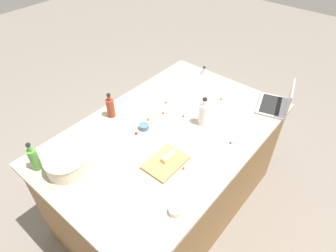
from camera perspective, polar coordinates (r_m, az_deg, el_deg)
name	(u,v)px	position (r m, az deg, el deg)	size (l,w,h in m)	color
ground_plane	(168,201)	(2.85, 0.00, -14.54)	(12.00, 12.00, 0.00)	slate
island_counter	(168,170)	(2.49, 0.00, -8.67)	(1.87, 1.21, 0.90)	olive
laptop	(278,103)	(2.53, 20.80, 4.24)	(0.36, 0.31, 0.22)	#B7B7BC
mixing_bowl_large	(66,164)	(1.97, -19.50, -7.00)	(0.27, 0.27, 0.12)	beige
bottle_vinegar	(203,114)	(2.20, 7.00, 2.41)	(0.07, 0.07, 0.24)	white
bottle_soy	(110,107)	(2.30, -11.27, 3.61)	(0.06, 0.06, 0.21)	maroon
bottle_olive	(34,159)	(2.04, -24.88, -5.88)	(0.06, 0.06, 0.22)	#4C8C38
cutting_board	(165,163)	(1.94, -0.50, -7.21)	(0.28, 0.20, 0.02)	#AD7F4C
butter_stick_left	(169,157)	(1.94, 0.18, -6.07)	(0.11, 0.04, 0.04)	#F4E58C
ramekin_small	(144,127)	(2.19, -4.77, -0.13)	(0.08, 0.08, 0.04)	slate
ramekin_medium	(175,211)	(1.70, 1.40, -16.44)	(0.07, 0.07, 0.04)	beige
kitchen_timer	(204,71)	(2.84, 7.13, 10.77)	(0.07, 0.07, 0.08)	#B2B2B7
candy_0	(183,116)	(2.30, 3.05, 2.00)	(0.02, 0.02, 0.02)	red
candy_1	(221,99)	(2.52, 10.47, 5.30)	(0.02, 0.02, 0.02)	orange
candy_2	(148,119)	(2.27, -3.98, 1.34)	(0.02, 0.02, 0.02)	orange
candy_3	(184,168)	(1.91, 3.10, -8.31)	(0.01, 0.01, 0.01)	red
candy_4	(163,113)	(2.33, -0.96, 2.59)	(0.02, 0.02, 0.02)	red
candy_5	(166,102)	(2.44, -0.47, 4.68)	(0.02, 0.02, 0.02)	red
candy_6	(231,142)	(2.12, 12.24, -3.19)	(0.02, 0.02, 0.02)	#CC3399
candy_7	(136,133)	(2.15, -6.27, -1.39)	(0.02, 0.02, 0.02)	red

